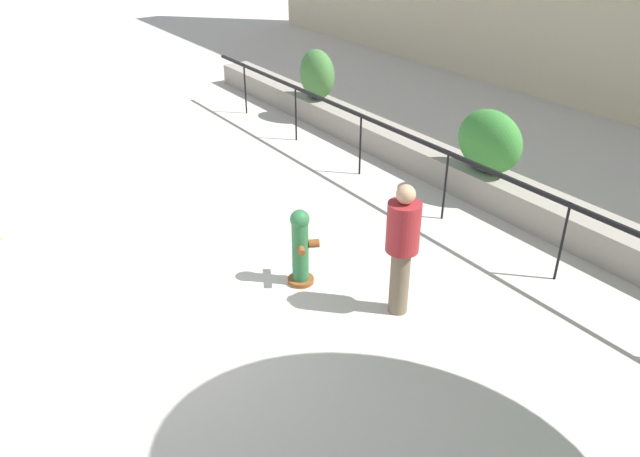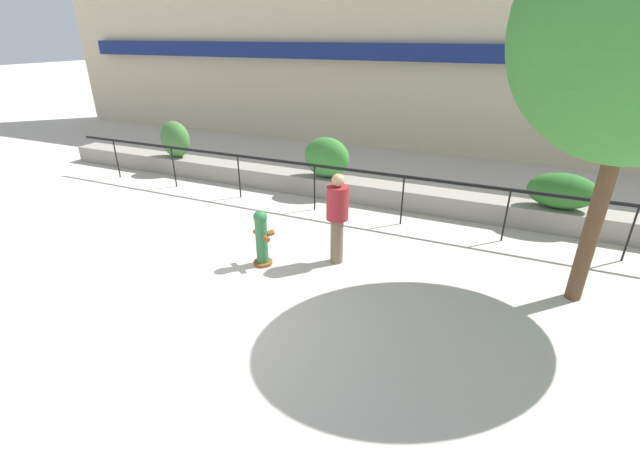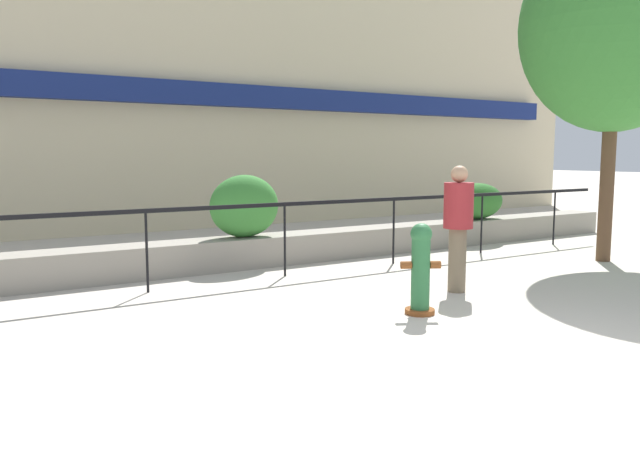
% 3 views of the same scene
% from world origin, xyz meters
% --- Properties ---
extents(ground_plane, '(120.00, 120.00, 0.00)m').
position_xyz_m(ground_plane, '(0.00, 0.00, 0.00)').
color(ground_plane, beige).
extents(planter_wall_low, '(18.00, 0.70, 0.50)m').
position_xyz_m(planter_wall_low, '(0.00, 6.00, 0.25)').
color(planter_wall_low, gray).
rests_on(planter_wall_low, ground).
extents(fence_railing_segment, '(15.00, 0.05, 1.15)m').
position_xyz_m(fence_railing_segment, '(-0.00, 4.90, 1.02)').
color(fence_railing_segment, black).
rests_on(fence_railing_segment, ground).
extents(hedge_bush_0, '(0.98, 0.64, 1.08)m').
position_xyz_m(hedge_bush_0, '(-5.11, 6.00, 1.04)').
color(hedge_bush_0, '#427538').
rests_on(hedge_bush_0, planter_wall_low).
extents(hedge_bush_1, '(1.22, 0.70, 1.04)m').
position_xyz_m(hedge_bush_1, '(-0.15, 6.00, 1.02)').
color(hedge_bush_1, '#387F33').
rests_on(hedge_bush_1, planter_wall_low).
extents(fire_hydrant, '(0.48, 0.49, 1.08)m').
position_xyz_m(fire_hydrant, '(0.24, 2.04, 0.55)').
color(fire_hydrant, brown).
rests_on(fire_hydrant, ground).
extents(pedestrian, '(0.55, 0.55, 1.73)m').
position_xyz_m(pedestrian, '(1.46, 2.68, 0.99)').
color(pedestrian, brown).
rests_on(pedestrian, ground).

